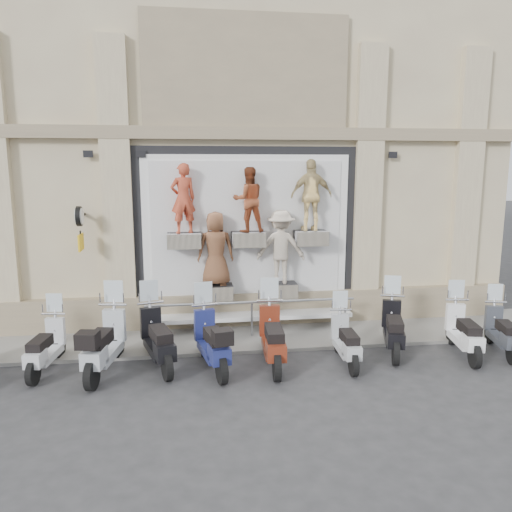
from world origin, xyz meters
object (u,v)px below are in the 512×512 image
(scooter_b, at_px, (45,336))
(scooter_g, at_px, (346,331))
(scooter_h, at_px, (394,318))
(scooter_c, at_px, (104,331))
(scooter_i, at_px, (464,321))
(clock_sign_bracket, at_px, (80,223))
(scooter_d, at_px, (157,327))
(scooter_e, at_px, (212,330))
(scooter_j, at_px, (503,322))
(scooter_f, at_px, (273,326))
(guard_rail, at_px, (252,320))

(scooter_b, distance_m, scooter_g, 6.09)
(scooter_b, bearing_deg, scooter_h, 7.12)
(scooter_c, bearing_deg, scooter_i, 8.95)
(clock_sign_bracket, bearing_deg, scooter_i, -14.67)
(scooter_d, relative_size, scooter_e, 1.01)
(scooter_d, distance_m, scooter_h, 5.10)
(scooter_j, bearing_deg, scooter_f, -166.70)
(guard_rail, relative_size, scooter_f, 2.41)
(clock_sign_bracket, bearing_deg, scooter_h, -14.72)
(scooter_d, xyz_separation_m, scooter_i, (6.54, -0.31, -0.07))
(scooter_c, relative_size, scooter_h, 1.08)
(scooter_g, xyz_separation_m, scooter_h, (1.23, 0.45, 0.09))
(scooter_c, distance_m, scooter_e, 2.11)
(scooter_c, xyz_separation_m, scooter_j, (8.47, -0.11, -0.15))
(scooter_c, xyz_separation_m, scooter_g, (4.89, -0.20, -0.16))
(guard_rail, xyz_separation_m, scooter_e, (-1.04, -1.68, 0.37))
(scooter_d, bearing_deg, scooter_e, -30.51)
(clock_sign_bracket, relative_size, scooter_h, 0.52)
(scooter_c, relative_size, scooter_d, 1.03)
(scooter_b, relative_size, scooter_c, 0.84)
(scooter_j, bearing_deg, scooter_h, -175.14)
(scooter_b, xyz_separation_m, scooter_h, (7.30, -0.00, 0.07))
(scooter_j, bearing_deg, scooter_d, -168.66)
(clock_sign_bracket, distance_m, scooter_c, 2.92)
(scooter_g, xyz_separation_m, scooter_j, (3.58, 0.09, 0.01))
(guard_rail, bearing_deg, scooter_d, -146.72)
(clock_sign_bracket, distance_m, scooter_d, 3.23)
(scooter_g, height_order, scooter_j, scooter_j)
(scooter_d, distance_m, scooter_f, 2.36)
(clock_sign_bracket, relative_size, scooter_j, 0.58)
(scooter_c, distance_m, scooter_j, 8.47)
(scooter_d, height_order, scooter_h, scooter_d)
(scooter_e, bearing_deg, scooter_h, -6.13)
(scooter_b, relative_size, scooter_h, 0.91)
(scooter_c, height_order, scooter_f, scooter_c)
(scooter_f, relative_size, scooter_h, 1.06)
(clock_sign_bracket, xyz_separation_m, scooter_i, (8.31, -2.18, -2.03))
(scooter_f, xyz_separation_m, scooter_j, (5.11, -0.03, -0.14))
(guard_rail, bearing_deg, scooter_i, -21.17)
(clock_sign_bracket, relative_size, scooter_d, 0.49)
(scooter_d, bearing_deg, scooter_j, -18.18)
(scooter_g, xyz_separation_m, scooter_i, (2.67, 0.08, 0.06))
(guard_rail, bearing_deg, scooter_c, -153.29)
(scooter_b, bearing_deg, guard_rail, 24.25)
(guard_rail, xyz_separation_m, scooter_c, (-3.15, -1.59, 0.40))
(clock_sign_bracket, height_order, scooter_c, clock_sign_bracket)
(guard_rail, relative_size, clock_sign_bracket, 4.96)
(scooter_i, bearing_deg, guard_rail, 169.61)
(scooter_e, distance_m, scooter_g, 2.78)
(scooter_b, xyz_separation_m, scooter_e, (3.30, -0.35, 0.10))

